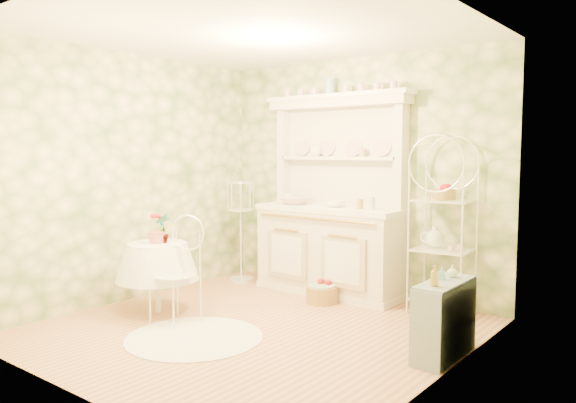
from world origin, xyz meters
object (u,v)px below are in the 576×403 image
Objects in this scene: round_table at (158,283)px; floor_basket at (322,294)px; cafe_chair at (175,282)px; bakers_rack at (443,218)px; side_shelf at (444,323)px; birdcage_stand at (241,223)px; kitchen_dresser at (329,195)px.

floor_basket is at bearing 49.90° from round_table.
bakers_rack is at bearing 23.71° from cafe_chair.
bakers_rack is at bearing 19.56° from floor_basket.
side_shelf is 1.05× the size of round_table.
bakers_rack is at bearing 4.52° from birdcage_stand.
cafe_chair is at bearing -139.99° from bakers_rack.
bakers_rack reaches higher than birdcage_stand.
floor_basket is at bearing -8.79° from birdcage_stand.
bakers_rack is 1.52m from floor_basket.
birdcage_stand reaches higher than cafe_chair.
kitchen_dresser reaches higher than cafe_chair.
bakers_rack is at bearing 112.17° from side_shelf.
bakers_rack is 1.32× the size of birdcage_stand.
cafe_chair is at bearing -15.13° from round_table.
kitchen_dresser is 1.36m from bakers_rack.
kitchen_dresser is at bearing 114.26° from floor_basket.
bakers_rack is at bearing 0.92° from kitchen_dresser.
kitchen_dresser is 1.14m from floor_basket.
cafe_chair is 1.81m from birdcage_stand.
kitchen_dresser reaches higher than side_shelf.
kitchen_dresser is at bearing 176.69° from bakers_rack.
round_table is (-0.94, -1.72, -0.84)m from kitchen_dresser.
round_table reaches higher than floor_basket.
birdcage_stand is (-1.21, -0.18, -0.41)m from kitchen_dresser.
bakers_rack reaches higher than round_table.
birdcage_stand is (-2.56, -0.20, -0.24)m from bakers_rack.
side_shelf is at bearing -17.00° from birdcage_stand.
birdcage_stand is at bearing -171.50° from kitchen_dresser.
bakers_rack reaches higher than cafe_chair.
kitchen_dresser is at bearing 52.86° from cafe_chair.
kitchen_dresser is 2.92× the size of cafe_chair.
bakers_rack is 2.71m from cafe_chair.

